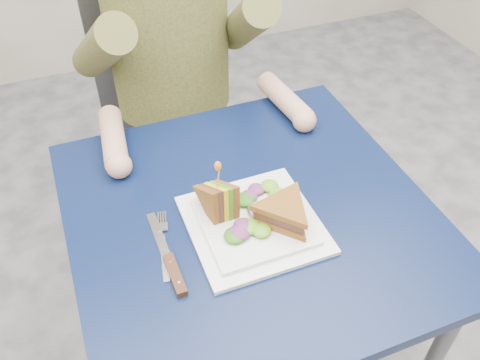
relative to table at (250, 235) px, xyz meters
name	(u,v)px	position (x,y,z in m)	size (l,w,h in m)	color
table	(250,235)	(0.00, 0.00, 0.00)	(0.75, 0.75, 0.73)	black
chair	(170,107)	(0.00, 0.70, -0.11)	(0.42, 0.40, 0.93)	#47474C
diner	(168,13)	(0.00, 0.59, 0.26)	(0.54, 0.59, 0.74)	brown
plate	(253,223)	(-0.01, -0.04, 0.09)	(0.26, 0.26, 0.02)	white
sandwich_flat	(284,212)	(0.04, -0.07, 0.12)	(0.20, 0.20, 0.05)	brown
sandwich_upright	(219,200)	(-0.07, 0.00, 0.13)	(0.08, 0.12, 0.12)	brown
fork	(164,246)	(-0.20, -0.03, 0.08)	(0.05, 0.18, 0.01)	silver
knife	(172,267)	(-0.20, -0.09, 0.09)	(0.02, 0.22, 0.02)	silver
toothpick	(218,177)	(-0.07, 0.00, 0.20)	(0.00, 0.00, 0.06)	tan
toothpick_frill	(218,166)	(-0.07, 0.00, 0.23)	(0.01, 0.01, 0.02)	orange
lettuce_spill	(254,212)	(-0.01, -0.03, 0.11)	(0.15, 0.13, 0.02)	#337A14
onion_ring	(260,211)	(0.00, -0.04, 0.11)	(0.04, 0.04, 0.01)	#9E4C7A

